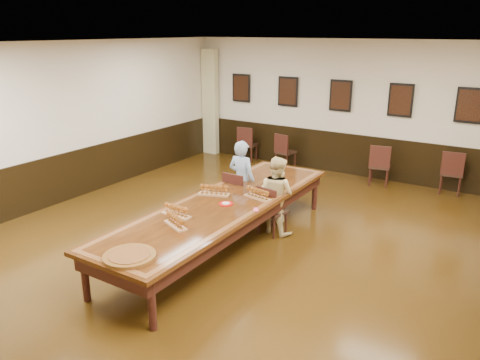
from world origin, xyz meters
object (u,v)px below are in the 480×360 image
Objects in this scene: chair_woman at (273,210)px; spare_chair_d at (452,172)px; spare_chair_b at (286,151)px; spare_chair_c at (380,165)px; chair_man at (239,196)px; person_man at (242,180)px; carved_platter at (129,256)px; conference_table at (223,211)px; spare_chair_a at (248,144)px; person_woman at (276,195)px.

spare_chair_d is at bearing -109.74° from chair_woman.
spare_chair_b is 2.43m from spare_chair_c.
person_man reaches higher than chair_man.
spare_chair_d is at bearing 179.88° from spare_chair_c.
carved_platter is (-1.08, -6.70, 0.30)m from spare_chair_c.
spare_chair_d reaches higher than conference_table.
person_man is 0.30× the size of conference_table.
spare_chair_a is at bearing 117.41° from conference_table.
person_woman reaches higher than conference_table.
chair_man is at bearing 1.29° from person_woman.
spare_chair_a is at bearing -13.30° from spare_chair_c.
chair_woman is 4.53m from spare_chair_d.
spare_chair_a is at bearing -42.53° from person_woman.
carved_platter is at bearing 69.80° from spare_chair_c.
chair_woman is at bearing 124.92° from spare_chair_b.
chair_man is 0.98× the size of spare_chair_c.
spare_chair_a is 0.69× the size of person_woman.
person_man is 1.09× the size of person_woman.
chair_man is 0.30m from person_man.
spare_chair_a is 1.19m from spare_chair_b.
spare_chair_a is (-2.02, 3.59, 0.01)m from chair_man.
person_woman is at bearing 83.76° from carved_platter.
spare_chair_b reaches higher than conference_table.
carved_platter is at bearing 100.33° from chair_man.
chair_woman is at bearing 117.64° from spare_chair_a.
spare_chair_b is at bearing 166.97° from spare_chair_a.
person_man reaches higher than chair_woman.
person_woman is at bearing 166.54° from person_man.
spare_chair_c is (0.76, 3.66, 0.04)m from chair_woman.
spare_chair_a is 3.62m from spare_chair_c.
spare_chair_a is 0.99× the size of spare_chair_c.
spare_chair_d reaches higher than spare_chair_a.
conference_table is at bearing 72.94° from chair_woman.
spare_chair_a is 0.63× the size of person_man.
person_man is at bearing 108.54° from conference_table.
person_man reaches higher than conference_table.
chair_woman is at bearing 54.49° from spare_chair_d.
chair_man is 0.86m from chair_woman.
carved_platter is (0.11, -2.17, 0.16)m from conference_table.
spare_chair_c reaches higher than chair_woman.
person_woman is 3.15m from carved_platter.
spare_chair_c is 0.64× the size of person_man.
spare_chair_b is 3.52m from person_man.
spare_chair_c reaches higher than conference_table.
spare_chair_c is 0.70× the size of person_woman.
spare_chair_b is at bearing 105.05° from conference_table.
spare_chair_c reaches higher than chair_man.
chair_woman reaches higher than conference_table.
chair_woman is at bearing 63.21° from conference_table.
person_woman is 1.06m from conference_table.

